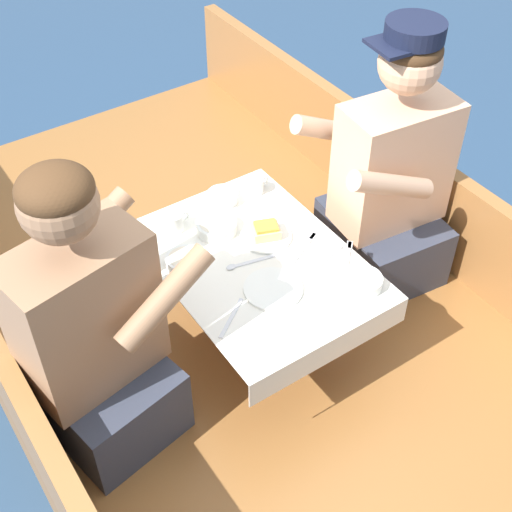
% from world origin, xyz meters
% --- Properties ---
extents(ground_plane, '(60.00, 60.00, 0.00)m').
position_xyz_m(ground_plane, '(0.00, 0.00, 0.00)').
color(ground_plane, navy).
extents(boat_deck, '(1.76, 3.21, 0.35)m').
position_xyz_m(boat_deck, '(0.00, 0.00, 0.17)').
color(boat_deck, brown).
rests_on(boat_deck, ground_plane).
extents(gunwale_port, '(0.06, 3.21, 0.41)m').
position_xyz_m(gunwale_port, '(-0.85, 0.00, 0.55)').
color(gunwale_port, '#936033').
rests_on(gunwale_port, boat_deck).
extents(gunwale_starboard, '(0.06, 3.21, 0.41)m').
position_xyz_m(gunwale_starboard, '(0.85, 0.00, 0.55)').
color(gunwale_starboard, '#936033').
rests_on(gunwale_starboard, boat_deck).
extents(cockpit_table, '(0.61, 0.83, 0.37)m').
position_xyz_m(cockpit_table, '(0.00, -0.10, 0.68)').
color(cockpit_table, '#B2B2B7').
rests_on(cockpit_table, boat_deck).
extents(person_port, '(0.58, 0.52, 1.01)m').
position_xyz_m(person_port, '(-0.60, -0.13, 0.76)').
color(person_port, '#333847').
rests_on(person_port, boat_deck).
extents(person_starboard, '(0.55, 0.49, 1.04)m').
position_xyz_m(person_starboard, '(0.60, -0.08, 0.77)').
color(person_starboard, '#333847').
rests_on(person_starboard, boat_deck).
extents(plate_sandwich, '(0.18, 0.18, 0.01)m').
position_xyz_m(plate_sandwich, '(0.09, -0.02, 0.72)').
color(plate_sandwich, silver).
rests_on(plate_sandwich, cockpit_table).
extents(plate_bread, '(0.19, 0.19, 0.01)m').
position_xyz_m(plate_bread, '(-0.03, -0.24, 0.72)').
color(plate_bread, silver).
rests_on(plate_bread, cockpit_table).
extents(sandwich, '(0.11, 0.10, 0.05)m').
position_xyz_m(sandwich, '(0.09, -0.02, 0.75)').
color(sandwich, '#E0BC7F').
rests_on(sandwich, plate_sandwich).
extents(bowl_port_near, '(0.11, 0.11, 0.04)m').
position_xyz_m(bowl_port_near, '(0.07, 0.23, 0.74)').
color(bowl_port_near, silver).
rests_on(bowl_port_near, cockpit_table).
extents(bowl_starboard_near, '(0.12, 0.12, 0.04)m').
position_xyz_m(bowl_starboard_near, '(0.22, -0.39, 0.74)').
color(bowl_starboard_near, silver).
rests_on(bowl_starboard_near, cockpit_table).
extents(bowl_center_far, '(0.14, 0.14, 0.04)m').
position_xyz_m(bowl_center_far, '(-0.03, 0.11, 0.74)').
color(bowl_center_far, silver).
rests_on(bowl_center_far, cockpit_table).
extents(bowl_port_far, '(0.12, 0.12, 0.04)m').
position_xyz_m(bowl_port_far, '(-0.21, 0.02, 0.74)').
color(bowl_port_far, silver).
rests_on(bowl_port_far, cockpit_table).
extents(coffee_cup_port, '(0.10, 0.07, 0.07)m').
position_xyz_m(coffee_cup_port, '(-0.15, 0.20, 0.75)').
color(coffee_cup_port, silver).
rests_on(coffee_cup_port, cockpit_table).
extents(coffee_cup_starboard, '(0.09, 0.06, 0.06)m').
position_xyz_m(coffee_cup_starboard, '(0.21, 0.21, 0.75)').
color(coffee_cup_starboard, silver).
rests_on(coffee_cup_starboard, cockpit_table).
extents(utensil_knife_port, '(0.15, 0.11, 0.00)m').
position_xyz_m(utensil_knife_port, '(-0.21, -0.27, 0.72)').
color(utensil_knife_port, silver).
rests_on(utensil_knife_port, cockpit_table).
extents(utensil_spoon_starboard, '(0.12, 0.14, 0.01)m').
position_xyz_m(utensil_spoon_starboard, '(0.09, 0.17, 0.72)').
color(utensil_spoon_starboard, silver).
rests_on(utensil_spoon_starboard, cockpit_table).
extents(utensil_fork_port, '(0.16, 0.09, 0.00)m').
position_xyz_m(utensil_fork_port, '(0.18, -0.13, 0.72)').
color(utensil_fork_port, silver).
rests_on(utensil_fork_port, cockpit_table).
extents(utensil_spoon_port, '(0.17, 0.06, 0.01)m').
position_xyz_m(utensil_spoon_port, '(0.23, -0.22, 0.72)').
color(utensil_spoon_port, silver).
rests_on(utensil_spoon_port, cockpit_table).
extents(utensil_fork_starboard, '(0.13, 0.13, 0.00)m').
position_xyz_m(utensil_fork_starboard, '(0.27, -0.25, 0.72)').
color(utensil_fork_starboard, silver).
rests_on(utensil_fork_starboard, cockpit_table).
extents(utensil_spoon_center, '(0.17, 0.05, 0.01)m').
position_xyz_m(utensil_spoon_center, '(-0.05, -0.09, 0.72)').
color(utensil_spoon_center, silver).
rests_on(utensil_spoon_center, cockpit_table).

